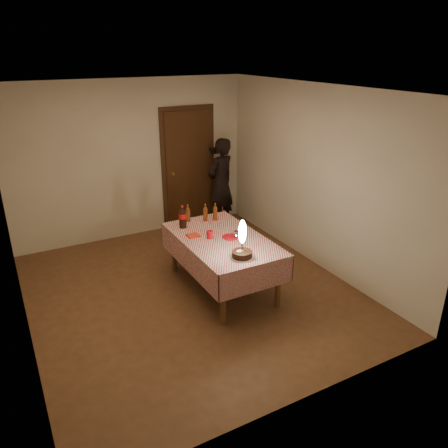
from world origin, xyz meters
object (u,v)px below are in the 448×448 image
at_px(red_plate, 231,237).
at_px(red_cup, 210,235).
at_px(amber_bottle_right, 215,212).
at_px(amber_bottle_mid, 205,213).
at_px(dining_table, 222,245).
at_px(cola_bottle, 183,217).
at_px(amber_bottle_left, 188,213).
at_px(photographer, 221,183).
at_px(clear_cup, 237,234).
at_px(birthday_cake, 242,247).

height_order(red_plate, red_cup, red_cup).
distance_m(red_cup, amber_bottle_right, 0.65).
height_order(red_cup, amber_bottle_mid, amber_bottle_mid).
distance_m(dining_table, cola_bottle, 0.69).
height_order(dining_table, red_plate, red_plate).
bearing_deg(red_plate, amber_bottle_left, 108.33).
bearing_deg(dining_table, photographer, 62.36).
xyz_separation_m(amber_bottle_mid, photographer, (0.95, 1.31, -0.05)).
relative_size(cola_bottle, amber_bottle_right, 1.25).
bearing_deg(amber_bottle_mid, dining_table, -96.80).
xyz_separation_m(amber_bottle_right, photographer, (0.81, 1.35, -0.05)).
xyz_separation_m(dining_table, amber_bottle_right, (0.22, 0.61, 0.22)).
distance_m(amber_bottle_right, photographer, 1.57).
height_order(dining_table, photographer, photographer).
bearing_deg(red_plate, clear_cup, -36.44).
relative_size(red_cup, amber_bottle_left, 0.39).
bearing_deg(amber_bottle_right, red_plate, -99.48).
xyz_separation_m(dining_table, birthday_cake, (-0.06, -0.60, 0.24)).
bearing_deg(amber_bottle_mid, red_plate, -87.33).
distance_m(red_cup, clear_cup, 0.35).
xyz_separation_m(amber_bottle_right, amber_bottle_mid, (-0.14, 0.04, 0.00)).
distance_m(birthday_cake, clear_cup, 0.58).
xyz_separation_m(birthday_cake, clear_cup, (0.23, 0.52, -0.09)).
height_order(dining_table, amber_bottle_right, amber_bottle_right).
distance_m(dining_table, photographer, 2.22).
bearing_deg(birthday_cake, amber_bottle_right, 77.28).
bearing_deg(clear_cup, amber_bottle_mid, 97.40).
bearing_deg(red_plate, photographer, 65.25).
distance_m(red_plate, photographer, 2.19).
bearing_deg(red_plate, birthday_cake, -106.24).
bearing_deg(cola_bottle, dining_table, -61.86).
distance_m(cola_bottle, amber_bottle_left, 0.24).
bearing_deg(amber_bottle_mid, cola_bottle, -168.56).
xyz_separation_m(red_cup, amber_bottle_left, (-0.00, 0.68, 0.07)).
relative_size(birthday_cake, clear_cup, 5.25).
distance_m(dining_table, amber_bottle_left, 0.79).
bearing_deg(birthday_cake, amber_bottle_mid, 83.85).
height_order(amber_bottle_left, amber_bottle_right, same).
xyz_separation_m(birthday_cake, photographer, (1.08, 2.56, -0.07)).
distance_m(birthday_cake, red_cup, 0.68).
bearing_deg(photographer, cola_bottle, -133.83).
distance_m(dining_table, amber_bottle_mid, 0.69).
bearing_deg(photographer, amber_bottle_left, -134.13).
distance_m(dining_table, red_plate, 0.15).
relative_size(clear_cup, amber_bottle_right, 0.35).
height_order(red_cup, cola_bottle, cola_bottle).
bearing_deg(cola_bottle, red_cup, -72.08).
xyz_separation_m(amber_bottle_left, amber_bottle_right, (0.36, -0.14, 0.00)).
xyz_separation_m(dining_table, cola_bottle, (-0.31, 0.57, 0.25)).
xyz_separation_m(birthday_cake, red_cup, (-0.09, 0.67, -0.09)).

